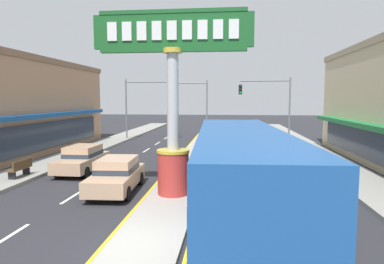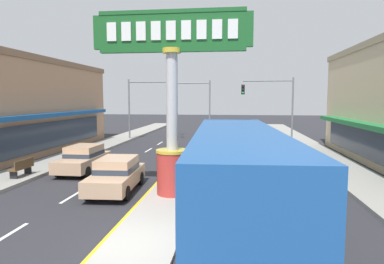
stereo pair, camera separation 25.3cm
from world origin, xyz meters
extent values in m
plane|color=#28282D|center=(0.00, 0.00, 0.00)|extent=(160.00, 160.00, 0.00)
cube|color=#A39E93|center=(0.00, 18.00, 0.07)|extent=(2.11, 52.00, 0.14)
cube|color=gray|center=(-9.04, 16.00, 0.09)|extent=(2.76, 60.00, 0.18)
cube|color=gray|center=(9.04, 16.00, 0.09)|extent=(2.76, 60.00, 0.18)
cube|color=silver|center=(-4.36, 0.40, 0.00)|extent=(0.14, 2.20, 0.01)
cube|color=silver|center=(-4.36, 4.80, 0.00)|extent=(0.14, 2.20, 0.01)
cube|color=silver|center=(-4.36, 9.20, 0.00)|extent=(0.14, 2.20, 0.01)
cube|color=silver|center=(-4.36, 13.60, 0.00)|extent=(0.14, 2.20, 0.01)
cube|color=silver|center=(-4.36, 18.00, 0.00)|extent=(0.14, 2.20, 0.01)
cube|color=silver|center=(-4.36, 22.40, 0.00)|extent=(0.14, 2.20, 0.01)
cube|color=silver|center=(-4.36, 26.80, 0.00)|extent=(0.14, 2.20, 0.01)
cube|color=silver|center=(-4.36, 31.20, 0.00)|extent=(0.14, 2.20, 0.01)
cube|color=silver|center=(4.36, 0.40, 0.00)|extent=(0.14, 2.20, 0.01)
cube|color=silver|center=(4.36, 4.80, 0.00)|extent=(0.14, 2.20, 0.01)
cube|color=silver|center=(4.36, 9.20, 0.00)|extent=(0.14, 2.20, 0.01)
cube|color=silver|center=(4.36, 13.60, 0.00)|extent=(0.14, 2.20, 0.01)
cube|color=silver|center=(4.36, 18.00, 0.00)|extent=(0.14, 2.20, 0.01)
cube|color=silver|center=(4.36, 22.40, 0.00)|extent=(0.14, 2.20, 0.01)
cube|color=silver|center=(4.36, 26.80, 0.00)|extent=(0.14, 2.20, 0.01)
cube|color=silver|center=(4.36, 31.20, 0.00)|extent=(0.14, 2.20, 0.01)
cube|color=yellow|center=(-1.24, 18.00, 0.00)|extent=(0.12, 52.00, 0.01)
cube|color=yellow|center=(1.24, 18.00, 0.00)|extent=(0.12, 52.00, 0.01)
cylinder|color=#B7332D|center=(0.00, 5.18, 1.04)|extent=(1.33, 1.33, 1.80)
cylinder|color=gold|center=(0.00, 5.18, 2.00)|extent=(1.40, 1.40, 0.12)
cylinder|color=#B7B7BC|center=(0.00, 5.18, 4.13)|extent=(0.49, 0.49, 4.36)
cylinder|color=gold|center=(0.00, 5.18, 6.21)|extent=(0.78, 0.78, 0.20)
cube|color=#195623|center=(0.00, 5.18, 7.00)|extent=(6.65, 0.24, 1.38)
cube|color=#195623|center=(0.00, 5.18, 7.77)|extent=(6.12, 0.29, 0.16)
cube|color=#195623|center=(0.00, 5.18, 6.23)|extent=(6.12, 0.29, 0.16)
cube|color=white|center=(-2.51, 5.03, 7.00)|extent=(0.40, 0.06, 0.76)
cube|color=white|center=(-1.88, 5.03, 7.00)|extent=(0.40, 0.06, 0.76)
cube|color=white|center=(-1.26, 5.03, 7.00)|extent=(0.40, 0.06, 0.76)
cube|color=white|center=(-0.63, 5.03, 7.00)|extent=(0.40, 0.06, 0.76)
cube|color=white|center=(0.00, 5.03, 7.00)|extent=(0.40, 0.06, 0.76)
cube|color=white|center=(0.63, 5.03, 7.00)|extent=(0.40, 0.06, 0.76)
cube|color=white|center=(1.26, 5.03, 7.00)|extent=(0.40, 0.06, 0.76)
cube|color=white|center=(1.88, 5.03, 7.00)|extent=(0.40, 0.06, 0.76)
cube|color=white|center=(2.51, 5.03, 7.00)|extent=(0.40, 0.06, 0.76)
cube|color=#195193|center=(-10.68, 14.11, 3.04)|extent=(0.90, 19.37, 0.30)
cube|color=#283342|center=(-11.09, 14.11, 1.50)|extent=(0.08, 18.69, 2.00)
cube|color=#1E7038|center=(10.47, 13.04, 2.62)|extent=(0.90, 16.61, 0.30)
cube|color=#283342|center=(10.88, 13.04, 1.50)|extent=(0.08, 16.02, 2.00)
cylinder|color=slate|center=(-8.06, 24.65, 3.10)|extent=(0.16, 0.16, 6.20)
cylinder|color=slate|center=(-5.75, 24.65, 5.90)|extent=(4.62, 0.12, 0.12)
cube|color=black|center=(-3.44, 24.49, 5.09)|extent=(0.32, 0.24, 0.92)
sphere|color=black|center=(-3.44, 24.35, 5.39)|extent=(0.17, 0.17, 0.17)
sphere|color=black|center=(-3.44, 24.35, 5.09)|extent=(0.17, 0.17, 0.17)
sphere|color=#19D83F|center=(-3.44, 24.35, 4.79)|extent=(0.17, 0.17, 0.17)
cylinder|color=slate|center=(8.06, 23.67, 3.10)|extent=(0.16, 0.16, 6.20)
cylinder|color=slate|center=(5.75, 23.67, 5.90)|extent=(4.62, 0.12, 0.12)
cube|color=black|center=(3.44, 23.51, 5.09)|extent=(0.32, 0.24, 0.92)
sphere|color=black|center=(3.44, 23.37, 5.39)|extent=(0.17, 0.17, 0.17)
sphere|color=black|center=(3.44, 23.37, 5.09)|extent=(0.17, 0.17, 0.17)
sphere|color=#19D83F|center=(3.44, 23.37, 4.79)|extent=(0.17, 0.17, 0.17)
cylinder|color=slate|center=(-0.01, 27.72, 3.10)|extent=(0.16, 0.16, 6.20)
cylinder|color=slate|center=(-1.99, 27.72, 5.90)|extent=(3.96, 0.12, 0.12)
cube|color=black|center=(-3.97, 27.56, 5.09)|extent=(0.32, 0.24, 0.92)
sphere|color=black|center=(-3.97, 27.42, 5.39)|extent=(0.17, 0.17, 0.17)
sphere|color=black|center=(-3.97, 27.42, 5.09)|extent=(0.17, 0.17, 0.17)
sphere|color=#19D83F|center=(-3.97, 27.42, 4.79)|extent=(0.17, 0.17, 0.17)
cube|color=tan|center=(-2.71, 5.70, 0.60)|extent=(1.99, 4.39, 0.66)
cube|color=tan|center=(-2.71, 5.87, 1.23)|extent=(1.66, 2.23, 0.60)
cube|color=#283342|center=(-2.71, 5.87, 1.05)|extent=(1.70, 2.25, 0.24)
cylinder|color=black|center=(-1.83, 4.42, 0.31)|extent=(0.25, 0.63, 0.62)
cylinder|color=black|center=(-3.44, 4.33, 0.31)|extent=(0.25, 0.63, 0.62)
cylinder|color=black|center=(-1.97, 7.08, 0.31)|extent=(0.25, 0.63, 0.62)
cylinder|color=black|center=(-3.58, 6.99, 0.31)|extent=(0.25, 0.63, 0.62)
cube|color=tan|center=(-6.01, 9.43, 0.60)|extent=(1.78, 4.31, 0.66)
cube|color=tan|center=(-6.00, 9.60, 1.23)|extent=(1.56, 2.16, 0.60)
cube|color=#283342|center=(-6.00, 9.60, 1.05)|extent=(1.60, 2.18, 0.24)
cylinder|color=black|center=(-5.20, 8.09, 0.31)|extent=(0.22, 0.62, 0.62)
cylinder|color=black|center=(-6.82, 8.10, 0.31)|extent=(0.22, 0.62, 0.62)
cylinder|color=black|center=(-5.19, 10.76, 0.31)|extent=(0.22, 0.62, 0.62)
cylinder|color=black|center=(-6.81, 10.77, 0.31)|extent=(0.22, 0.62, 0.62)
cube|color=#1E5199|center=(2.71, 1.71, 1.81)|extent=(3.03, 11.31, 2.90)
cube|color=#283342|center=(2.71, 1.71, 2.11)|extent=(3.04, 11.08, 0.90)
cube|color=#283342|center=(2.44, 7.26, 2.06)|extent=(2.30, 0.19, 1.40)
cube|color=black|center=(2.44, 7.26, 3.06)|extent=(1.75, 0.16, 0.30)
cylinder|color=black|center=(1.39, 5.12, 0.48)|extent=(0.33, 0.97, 0.96)
cylinder|color=black|center=(3.69, 5.23, 0.48)|extent=(0.33, 0.97, 0.96)
cylinder|color=black|center=(1.70, -1.26, 0.48)|extent=(0.33, 0.97, 0.96)
cylinder|color=black|center=(3.99, -1.15, 0.48)|extent=(0.33, 0.97, 0.96)
cube|color=brown|center=(-8.46, 7.29, 0.62)|extent=(0.48, 1.60, 0.08)
cube|color=brown|center=(-8.25, 7.29, 0.86)|extent=(0.06, 1.60, 0.40)
cube|color=black|center=(-8.46, 6.69, 0.36)|extent=(0.38, 0.08, 0.36)
cube|color=black|center=(-8.46, 7.89, 0.36)|extent=(0.38, 0.08, 0.36)
camera|label=1|loc=(2.33, -8.83, 4.22)|focal=31.48mm
camera|label=2|loc=(2.58, -8.80, 4.22)|focal=31.48mm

